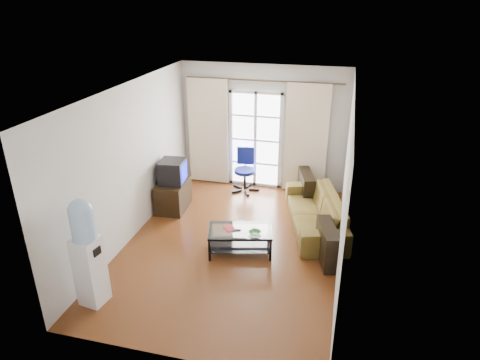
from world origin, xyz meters
name	(u,v)px	position (x,y,z in m)	size (l,w,h in m)	color
floor	(232,244)	(0.00, 0.00, 0.00)	(5.20, 5.20, 0.00)	brown
ceiling	(231,90)	(0.00, 0.00, 2.70)	(5.20, 5.20, 0.00)	white
wall_back	(263,128)	(0.00, 2.60, 1.35)	(3.60, 0.02, 2.70)	silver
wall_front	(169,265)	(0.00, -2.60, 1.35)	(3.60, 0.02, 2.70)	silver
wall_left	(130,163)	(-1.80, 0.00, 1.35)	(0.02, 5.20, 2.70)	silver
wall_right	(345,185)	(1.80, 0.00, 1.35)	(0.02, 5.20, 2.70)	silver
french_door	(255,140)	(-0.15, 2.54, 1.07)	(1.16, 0.06, 2.15)	white
curtain_rod	(263,81)	(0.00, 2.50, 2.38)	(0.04, 0.04, 3.30)	#4C3F2D
curtain_left	(208,132)	(-1.20, 2.48, 1.20)	(0.90, 0.07, 2.35)	beige
curtain_right	(306,139)	(0.95, 2.48, 1.20)	(0.90, 0.07, 2.35)	beige
radiator	(297,176)	(0.80, 2.50, 0.33)	(0.64, 0.12, 0.64)	#99999C
sofa	(315,212)	(1.33, 0.98, 0.32)	(1.38, 2.31, 0.63)	brown
coffee_table	(240,238)	(0.19, -0.18, 0.27)	(1.16, 0.84, 0.43)	silver
bowl	(255,233)	(0.45, -0.25, 0.45)	(0.25, 0.25, 0.05)	#338C33
book	(226,229)	(-0.04, -0.24, 0.44)	(0.24, 0.25, 0.02)	maroon
remote	(236,230)	(0.13, -0.22, 0.44)	(0.17, 0.05, 0.02)	black
tv_stand	(173,195)	(-1.50, 1.02, 0.29)	(0.53, 0.80, 0.59)	black
crt_tv	(171,171)	(-1.50, 1.02, 0.82)	(0.55, 0.54, 0.46)	black
task_chair	(245,178)	(-0.31, 2.23, 0.28)	(0.74, 0.74, 0.95)	black
water_cooler	(87,251)	(-1.51, -1.91, 0.85)	(0.38, 0.37, 1.62)	white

